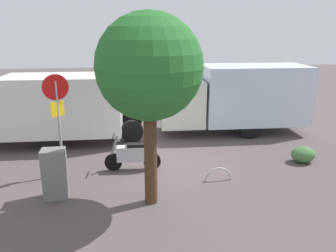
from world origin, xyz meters
The scene contains 9 objects.
ground_plane centered at (0.00, 0.00, 0.00)m, with size 60.00×60.00×0.00m, color #524748.
box_truck_near centered at (-3.22, -3.39, 1.61)m, with size 7.99×2.34×2.92m.
box_truck_far centered at (4.76, -2.81, 1.53)m, with size 8.00×2.31×2.70m.
motorcycle centered at (1.15, 0.25, 0.52)m, with size 1.81×0.55×1.20m.
stop_sign centered at (3.34, 0.42, 2.11)m, with size 0.71×0.33×3.16m.
street_tree centered at (0.75, 2.41, 3.51)m, with size 2.58×2.58×4.84m.
utility_cabinet centered at (3.27, 1.85, 0.69)m, with size 0.61×0.48×1.38m, color slate.
bike_rack_hoop centered at (-1.37, 1.36, 0.00)m, with size 0.85×0.85×0.05m, color #B7B7BC.
shrub_near_sign centered at (-4.62, 0.31, 0.28)m, with size 0.81×0.67×0.55m, color #436F3A.
Camera 1 is at (1.27, 10.30, 4.41)m, focal length 35.55 mm.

